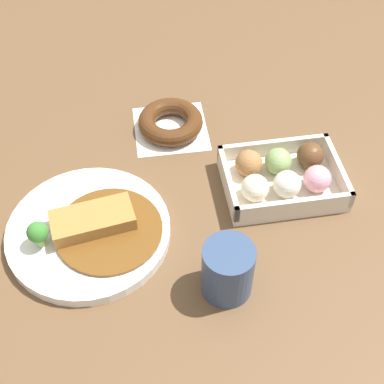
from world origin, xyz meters
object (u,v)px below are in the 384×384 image
at_px(curry_plate, 90,230).
at_px(coffee_mug, 228,270).
at_px(chocolate_ring_donut, 170,122).
at_px(donut_box, 282,176).

relative_size(curry_plate, coffee_mug, 2.84).
xyz_separation_m(curry_plate, coffee_mug, (0.19, -0.12, 0.03)).
bearing_deg(chocolate_ring_donut, curry_plate, -125.16).
bearing_deg(coffee_mug, chocolate_ring_donut, 95.76).
distance_m(donut_box, chocolate_ring_donut, 0.23).
distance_m(curry_plate, chocolate_ring_donut, 0.27).
xyz_separation_m(curry_plate, donut_box, (0.32, 0.05, 0.01)).
xyz_separation_m(chocolate_ring_donut, coffee_mug, (0.03, -0.34, 0.03)).
height_order(donut_box, coffee_mug, coffee_mug).
bearing_deg(donut_box, chocolate_ring_donut, 134.25).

